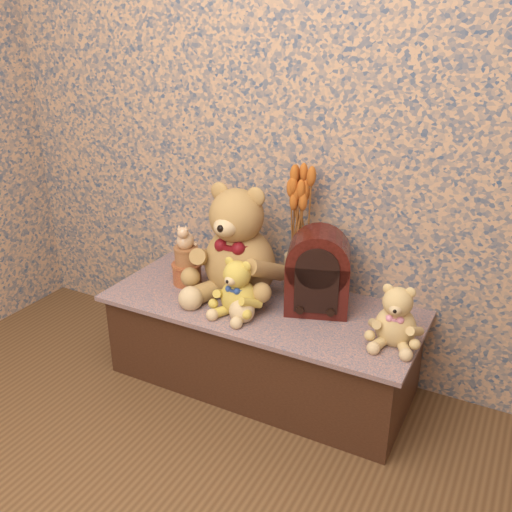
{
  "coord_description": "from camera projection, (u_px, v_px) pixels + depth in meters",
  "views": [
    {
      "loc": [
        0.97,
        -0.67,
        1.54
      ],
      "look_at": [
        0.0,
        1.17,
        0.63
      ],
      "focal_mm": 39.69,
      "sensor_mm": 36.0,
      "label": 1
    }
  ],
  "objects": [
    {
      "name": "cat_figurine",
      "position": [
        185.0,
        235.0,
        2.5
      ],
      "size": [
        0.11,
        0.12,
        0.12
      ],
      "primitive_type": null,
      "rotation": [
        0.0,
        0.0,
        0.3
      ],
      "color": "silver",
      "rests_on": "biscuit_tin_upper"
    },
    {
      "name": "teddy_small",
      "position": [
        397.0,
        312.0,
        2.08
      ],
      "size": [
        0.23,
        0.26,
        0.26
      ],
      "primitive_type": null,
      "rotation": [
        0.0,
        0.0,
        0.11
      ],
      "color": "tan",
      "rests_on": "display_shelf"
    },
    {
      "name": "display_shelf",
      "position": [
        261.0,
        343.0,
        2.49
      ],
      "size": [
        1.35,
        0.57,
        0.39
      ],
      "primitive_type": "cube",
      "color": "#354B6C",
      "rests_on": "ground"
    },
    {
      "name": "teddy_medium",
      "position": [
        239.0,
        284.0,
        2.29
      ],
      "size": [
        0.23,
        0.26,
        0.26
      ],
      "primitive_type": null,
      "rotation": [
        0.0,
        0.0,
        -0.09
      ],
      "color": "gold",
      "rests_on": "display_shelf"
    },
    {
      "name": "biscuit_tin_lower",
      "position": [
        187.0,
        274.0,
        2.58
      ],
      "size": [
        0.16,
        0.16,
        0.09
      ],
      "primitive_type": "cylinder",
      "rotation": [
        0.0,
        0.0,
        0.3
      ],
      "color": "#BC7737",
      "rests_on": "display_shelf"
    },
    {
      "name": "cathedral_radio",
      "position": [
        318.0,
        271.0,
        2.3
      ],
      "size": [
        0.3,
        0.26,
        0.35
      ],
      "primitive_type": null,
      "rotation": [
        0.0,
        0.0,
        0.33
      ],
      "color": "#330E09",
      "rests_on": "display_shelf"
    },
    {
      "name": "teddy_large",
      "position": [
        239.0,
        236.0,
        2.41
      ],
      "size": [
        0.44,
        0.52,
        0.53
      ],
      "primitive_type": null,
      "rotation": [
        0.0,
        0.0,
        0.03
      ],
      "color": "#AB8742",
      "rests_on": "display_shelf"
    },
    {
      "name": "ceramic_vase",
      "position": [
        297.0,
        274.0,
        2.46
      ],
      "size": [
        0.12,
        0.12,
        0.19
      ],
      "primitive_type": "cylinder",
      "rotation": [
        0.0,
        0.0,
        0.08
      ],
      "color": "tan",
      "rests_on": "display_shelf"
    },
    {
      "name": "biscuit_tin_upper",
      "position": [
        186.0,
        256.0,
        2.54
      ],
      "size": [
        0.12,
        0.12,
        0.08
      ],
      "primitive_type": "cylinder",
      "rotation": [
        0.0,
        0.0,
        -0.18
      ],
      "color": "tan",
      "rests_on": "biscuit_tin_lower"
    },
    {
      "name": "dried_stalks",
      "position": [
        299.0,
        211.0,
        2.35
      ],
      "size": [
        0.28,
        0.28,
        0.4
      ],
      "primitive_type": null,
      "rotation": [
        0.0,
        0.0,
        -0.43
      ],
      "color": "#BD5B1E",
      "rests_on": "ceramic_vase"
    }
  ]
}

